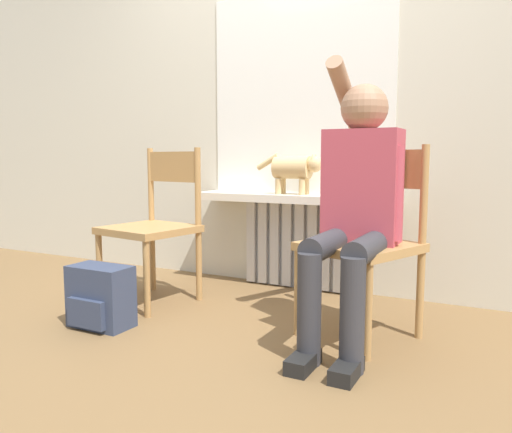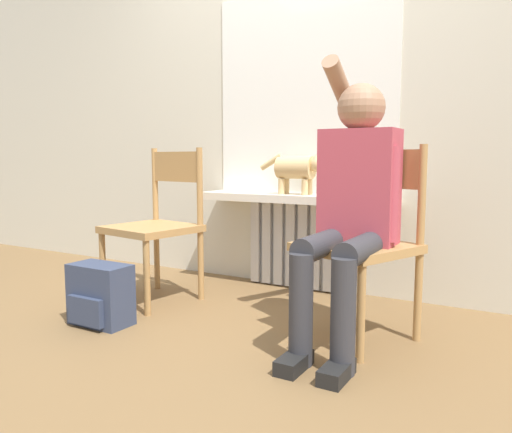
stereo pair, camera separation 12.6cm
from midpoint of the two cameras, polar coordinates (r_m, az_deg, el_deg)
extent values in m
plane|color=brown|center=(2.36, -5.86, -14.23)|extent=(12.00, 12.00, 0.00)
cube|color=beige|center=(3.32, 6.84, 15.41)|extent=(7.00, 0.06, 2.70)
cube|color=silver|center=(3.27, 6.14, -3.20)|extent=(0.70, 0.05, 0.57)
cube|color=silver|center=(3.37, 1.04, -2.88)|extent=(0.06, 0.03, 0.55)
cube|color=silver|center=(3.33, 2.36, -3.00)|extent=(0.06, 0.03, 0.55)
cube|color=silver|center=(3.29, 3.72, -3.13)|extent=(0.06, 0.03, 0.55)
cube|color=silver|center=(3.25, 5.11, -3.25)|extent=(0.06, 0.03, 0.55)
cube|color=silver|center=(3.21, 6.53, -3.38)|extent=(0.06, 0.03, 0.55)
cube|color=silver|center=(3.18, 7.98, -3.51)|extent=(0.06, 0.03, 0.55)
cube|color=silver|center=(3.15, 9.46, -3.64)|extent=(0.06, 0.03, 0.55)
cube|color=silver|center=(3.12, 10.97, -3.76)|extent=(0.06, 0.03, 0.55)
cube|color=white|center=(3.15, 5.52, 2.09)|extent=(1.28, 0.26, 0.05)
cube|color=white|center=(3.28, 6.57, 13.89)|extent=(1.23, 0.01, 1.28)
cube|color=#B2844C|center=(2.97, -10.69, -1.40)|extent=(0.52, 0.52, 0.04)
cylinder|color=#B2844C|center=(3.05, -15.97, -5.65)|extent=(0.04, 0.04, 0.41)
cylinder|color=#B2844C|center=(2.73, -11.08, -6.92)|extent=(0.04, 0.04, 0.41)
cylinder|color=#B2844C|center=(3.29, -10.19, -4.60)|extent=(0.04, 0.04, 0.41)
cylinder|color=#B2844C|center=(3.00, -5.13, -5.61)|extent=(0.04, 0.04, 0.41)
cylinder|color=#B2844C|center=(3.23, -10.37, 3.64)|extent=(0.04, 0.04, 0.45)
cylinder|color=#B2844C|center=(2.94, -5.23, 3.44)|extent=(0.04, 0.04, 0.45)
cube|color=#B2844C|center=(3.08, -7.95, 5.66)|extent=(0.41, 0.09, 0.18)
cube|color=#B2844C|center=(2.36, 12.90, -3.51)|extent=(0.59, 0.59, 0.04)
cylinder|color=#B2844C|center=(2.40, 5.89, -8.75)|extent=(0.04, 0.04, 0.41)
cylinder|color=#B2844C|center=(2.14, 13.59, -10.80)|extent=(0.04, 0.04, 0.41)
cylinder|color=#B2844C|center=(2.69, 12.10, -7.18)|extent=(0.04, 0.04, 0.41)
cylinder|color=#B2844C|center=(2.46, 19.45, -8.70)|extent=(0.04, 0.04, 0.41)
cylinder|color=#B2844C|center=(2.62, 12.35, 2.92)|extent=(0.04, 0.04, 0.45)
cylinder|color=#B2844C|center=(2.38, 19.89, 2.33)|extent=(0.04, 0.04, 0.45)
cube|color=#B2844C|center=(2.49, 16.03, 5.25)|extent=(0.39, 0.17, 0.18)
cylinder|color=#333338|center=(2.21, 9.21, -3.18)|extent=(0.11, 0.43, 0.11)
cylinder|color=#333338|center=(2.15, 13.70, -3.54)|extent=(0.11, 0.43, 0.11)
cylinder|color=#333338|center=(2.07, 6.92, -10.55)|extent=(0.10, 0.10, 0.46)
cylinder|color=#333338|center=(2.01, 11.74, -11.17)|extent=(0.10, 0.10, 0.46)
cube|color=black|center=(2.09, 6.17, -16.28)|extent=(0.09, 0.20, 0.06)
cube|color=black|center=(2.03, 11.04, -17.08)|extent=(0.09, 0.20, 0.06)
cube|color=#B74251|center=(2.35, 13.24, 3.33)|extent=(0.34, 0.20, 0.52)
sphere|color=#A87A5B|center=(2.36, 13.47, 12.04)|extent=(0.22, 0.22, 0.22)
cylinder|color=#A87A5B|center=(2.53, 11.77, 12.69)|extent=(0.08, 0.50, 0.38)
cylinder|color=#B74251|center=(2.28, 16.62, 2.47)|extent=(0.08, 0.08, 0.42)
cylinder|color=#DBB77A|center=(3.12, 5.69, 5.58)|extent=(0.23, 0.14, 0.14)
sphere|color=#DBB77A|center=(3.06, 8.16, 5.92)|extent=(0.10, 0.10, 0.10)
cone|color=#DBB77A|center=(3.04, 8.00, 6.76)|extent=(0.03, 0.03, 0.03)
cone|color=#DBB77A|center=(3.08, 8.35, 6.75)|extent=(0.03, 0.03, 0.03)
cylinder|color=#DBB77A|center=(3.06, 6.76, 3.33)|extent=(0.04, 0.04, 0.10)
cylinder|color=#DBB77A|center=(3.12, 7.27, 3.39)|extent=(0.04, 0.04, 0.10)
cylinder|color=#DBB77A|center=(3.12, 4.07, 3.43)|extent=(0.04, 0.04, 0.10)
cylinder|color=#DBB77A|center=(3.19, 4.62, 3.48)|extent=(0.04, 0.04, 0.10)
cylinder|color=#DBB77A|center=(3.19, 2.91, 6.26)|extent=(0.16, 0.03, 0.11)
cube|color=#333D56|center=(2.66, -16.03, -8.55)|extent=(0.32, 0.17, 0.31)
cube|color=#333D56|center=(2.61, -17.61, -10.30)|extent=(0.22, 0.03, 0.14)
camera|label=1|loc=(0.06, -88.68, 0.15)|focal=35.00mm
camera|label=2|loc=(0.06, 91.32, -0.15)|focal=35.00mm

